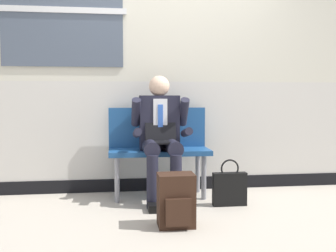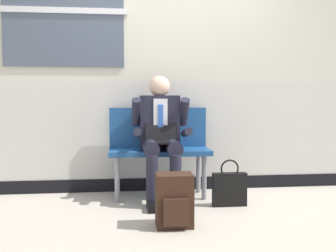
# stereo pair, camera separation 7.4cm
# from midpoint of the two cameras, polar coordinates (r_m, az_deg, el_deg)

# --- Properties ---
(ground_plane) EXTENTS (18.00, 18.00, 0.00)m
(ground_plane) POSITION_cam_midpoint_polar(r_m,az_deg,el_deg) (3.81, 0.80, -11.53)
(ground_plane) COLOR #B2A899
(station_wall) EXTENTS (6.28, 0.17, 2.94)m
(station_wall) POSITION_cam_midpoint_polar(r_m,az_deg,el_deg) (4.43, -0.84, 9.79)
(station_wall) COLOR beige
(station_wall) RESTS_ON ground
(bench_with_person) EXTENTS (1.03, 0.42, 0.92)m
(bench_with_person) POSITION_cam_midpoint_polar(r_m,az_deg,el_deg) (4.15, -1.87, -2.62)
(bench_with_person) COLOR navy
(bench_with_person) RESTS_ON ground
(person_seated) EXTENTS (0.57, 0.70, 1.25)m
(person_seated) POSITION_cam_midpoint_polar(r_m,az_deg,el_deg) (3.94, -1.58, -1.12)
(person_seated) COLOR #1E1E2D
(person_seated) RESTS_ON ground
(backpack) EXTENTS (0.29, 0.25, 0.43)m
(backpack) POSITION_cam_midpoint_polar(r_m,az_deg,el_deg) (3.22, 0.50, -10.65)
(backpack) COLOR #331E14
(backpack) RESTS_ON ground
(handbag) EXTENTS (0.32, 0.08, 0.45)m
(handbag) POSITION_cam_midpoint_polar(r_m,az_deg,el_deg) (3.86, 8.26, -8.77)
(handbag) COLOR black
(handbag) RESTS_ON ground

